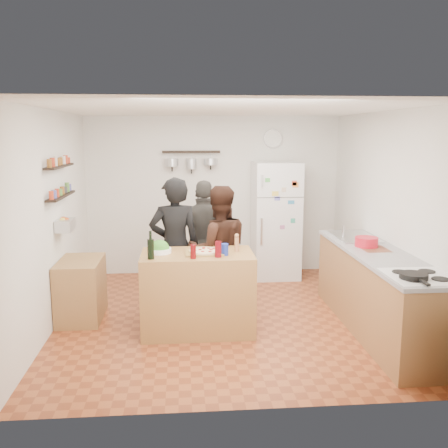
{
  "coord_description": "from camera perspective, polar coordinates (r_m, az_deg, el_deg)",
  "views": [
    {
      "loc": [
        -0.5,
        -5.81,
        2.22
      ],
      "look_at": [
        0.0,
        0.1,
        1.15
      ],
      "focal_mm": 40.0,
      "sensor_mm": 36.0,
      "label": 1
    }
  ],
  "objects": [
    {
      "name": "room_shell",
      "position": [
        6.3,
        -0.22,
        1.36
      ],
      "size": [
        4.2,
        4.2,
        4.2
      ],
      "color": "brown",
      "rests_on": "ground"
    },
    {
      "name": "prep_island",
      "position": [
        5.71,
        -3.04,
        -7.79
      ],
      "size": [
        1.25,
        0.72,
        0.91
      ],
      "primitive_type": "cube",
      "color": "#A8773D",
      "rests_on": "floor"
    },
    {
      "name": "pizza_board",
      "position": [
        5.57,
        -2.25,
        -3.28
      ],
      "size": [
        0.42,
        0.34,
        0.02
      ],
      "primitive_type": "cube",
      "color": "olive",
      "rests_on": "prep_island"
    },
    {
      "name": "pizza",
      "position": [
        5.57,
        -2.25,
        -3.09
      ],
      "size": [
        0.34,
        0.34,
        0.02
      ],
      "primitive_type": "cylinder",
      "color": "beige",
      "rests_on": "pizza_board"
    },
    {
      "name": "salad_bowl",
      "position": [
        5.64,
        -7.38,
        -3.03
      ],
      "size": [
        0.27,
        0.27,
        0.05
      ],
      "primitive_type": "cylinder",
      "color": "white",
      "rests_on": "prep_island"
    },
    {
      "name": "wine_bottle",
      "position": [
        5.36,
        -8.37,
        -2.86
      ],
      "size": [
        0.07,
        0.07,
        0.21
      ],
      "primitive_type": "cylinder",
      "color": "black",
      "rests_on": "prep_island"
    },
    {
      "name": "wine_glass_near",
      "position": [
        5.34,
        -3.55,
        -3.17
      ],
      "size": [
        0.06,
        0.06,
        0.15
      ],
      "primitive_type": "cylinder",
      "color": "#57070A",
      "rests_on": "prep_island"
    },
    {
      "name": "wine_glass_far",
      "position": [
        5.39,
        -0.68,
        -2.91
      ],
      "size": [
        0.07,
        0.07,
        0.17
      ],
      "primitive_type": "cylinder",
      "color": "#5C070F",
      "rests_on": "prep_island"
    },
    {
      "name": "pepper_mill",
      "position": [
        5.65,
        1.46,
        -2.35
      ],
      "size": [
        0.05,
        0.05,
        0.16
      ],
      "primitive_type": "cylinder",
      "color": "#A16B43",
      "rests_on": "prep_island"
    },
    {
      "name": "salt_canister",
      "position": [
        5.48,
        0.1,
        -2.93
      ],
      "size": [
        0.08,
        0.08,
        0.13
      ],
      "primitive_type": "cylinder",
      "color": "navy",
      "rests_on": "prep_island"
    },
    {
      "name": "person_left",
      "position": [
        6.19,
        -5.65,
        -2.56
      ],
      "size": [
        0.67,
        0.48,
        1.71
      ],
      "primitive_type": "imported",
      "rotation": [
        0.0,
        0.0,
        3.26
      ],
      "color": "black",
      "rests_on": "floor"
    },
    {
      "name": "person_center",
      "position": [
        6.18,
        -0.59,
        -3.03
      ],
      "size": [
        0.84,
        0.68,
        1.61
      ],
      "primitive_type": "imported",
      "rotation": [
        0.0,
        0.0,
        3.24
      ],
      "color": "black",
      "rests_on": "floor"
    },
    {
      "name": "person_back",
      "position": [
        6.69,
        -2.14,
        -1.94
      ],
      "size": [
        0.99,
        0.5,
        1.62
      ],
      "primitive_type": "imported",
      "rotation": [
        0.0,
        0.0,
        3.03
      ],
      "color": "#302E2B",
      "rests_on": "floor"
    },
    {
      "name": "counter_run",
      "position": [
        5.97,
        17.17,
        -7.49
      ],
      "size": [
        0.63,
        2.63,
        0.9
      ],
      "primitive_type": "cube",
      "color": "#9E7042",
      "rests_on": "floor"
    },
    {
      "name": "stove_top",
      "position": [
        5.02,
        21.49,
        -5.65
      ],
      "size": [
        0.6,
        0.62,
        0.02
      ],
      "primitive_type": "cube",
      "color": "white",
      "rests_on": "counter_run"
    },
    {
      "name": "skillet",
      "position": [
        4.9,
        20.86,
        -5.56
      ],
      "size": [
        0.26,
        0.26,
        0.05
      ],
      "primitive_type": "cylinder",
      "color": "black",
      "rests_on": "stove_top"
    },
    {
      "name": "sink",
      "position": [
        6.63,
        14.66,
        -1.47
      ],
      "size": [
        0.5,
        0.8,
        0.03
      ],
      "primitive_type": "cube",
      "color": "silver",
      "rests_on": "counter_run"
    },
    {
      "name": "cutting_board",
      "position": [
        6.02,
        16.77,
        -2.8
      ],
      "size": [
        0.3,
        0.4,
        0.02
      ],
      "primitive_type": "cube",
      "color": "brown",
      "rests_on": "counter_run"
    },
    {
      "name": "red_bowl",
      "position": [
        6.09,
        15.97,
        -1.97
      ],
      "size": [
        0.27,
        0.27,
        0.11
      ],
      "primitive_type": "cylinder",
      "color": "red",
      "rests_on": "counter_run"
    },
    {
      "name": "fridge",
      "position": [
        7.81,
        5.93,
        0.44
      ],
      "size": [
        0.7,
        0.68,
        1.8
      ],
      "primitive_type": "cube",
      "color": "white",
      "rests_on": "floor"
    },
    {
      "name": "wall_clock",
      "position": [
        8.03,
        5.66,
        9.67
      ],
      "size": [
        0.3,
        0.03,
        0.3
      ],
      "primitive_type": "cylinder",
      "rotation": [
        1.57,
        0.0,
        0.0
      ],
      "color": "silver",
      "rests_on": "back_wall"
    },
    {
      "name": "spice_shelf_lower",
      "position": [
        6.22,
        -18.11,
        3.07
      ],
      "size": [
        0.12,
        1.0,
        0.02
      ],
      "primitive_type": "cube",
      "color": "black",
      "rests_on": "left_wall"
    },
    {
      "name": "spice_shelf_upper",
      "position": [
        6.19,
        -18.29,
        6.28
      ],
      "size": [
        0.12,
        1.0,
        0.02
      ],
      "primitive_type": "cube",
      "color": "black",
      "rests_on": "left_wall"
    },
    {
      "name": "produce_basket",
      "position": [
        6.27,
        -17.67,
        -0.1
      ],
      "size": [
        0.18,
        0.35,
        0.14
      ],
      "primitive_type": "cube",
      "color": "silver",
      "rests_on": "left_wall"
    },
    {
      "name": "side_table",
      "position": [
        6.34,
        -16.02,
        -7.21
      ],
      "size": [
        0.5,
        0.8,
        0.73
      ],
      "primitive_type": "cube",
      "color": "#A07C43",
      "rests_on": "floor"
    },
    {
      "name": "pot_rack",
      "position": [
        7.82,
        -3.77,
        8.22
      ],
      "size": [
        0.9,
        0.04,
        0.04
      ],
      "primitive_type": "cube",
      "color": "black",
      "rests_on": "back_wall"
    }
  ]
}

